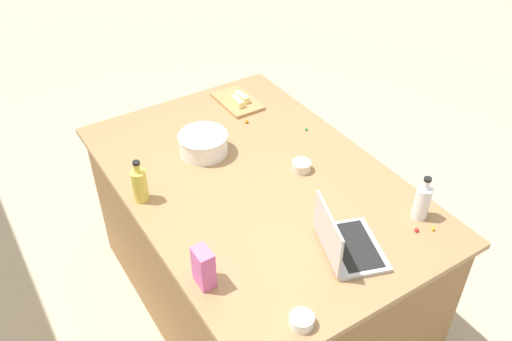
# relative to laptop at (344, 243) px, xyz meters

# --- Properties ---
(ground_plane) EXTENTS (12.00, 12.00, 0.00)m
(ground_plane) POSITION_rel_laptop_xyz_m (0.59, 0.05, -0.95)
(ground_plane) COLOR #B7A88E
(island_counter) EXTENTS (1.78, 1.19, 0.90)m
(island_counter) POSITION_rel_laptop_xyz_m (0.59, 0.05, -0.50)
(island_counter) COLOR olive
(island_counter) RESTS_ON ground
(laptop) EXTENTS (0.37, 0.32, 0.22)m
(laptop) POSITION_rel_laptop_xyz_m (0.00, 0.00, 0.00)
(laptop) COLOR #B7B7BC
(laptop) RESTS_ON island_counter
(mixing_bowl_large) EXTENTS (0.25, 0.25, 0.11)m
(mixing_bowl_large) POSITION_rel_laptop_xyz_m (0.92, 0.16, 0.01)
(mixing_bowl_large) COLOR white
(mixing_bowl_large) RESTS_ON island_counter
(bottle_oil) EXTENTS (0.07, 0.07, 0.21)m
(bottle_oil) POSITION_rel_laptop_xyz_m (0.75, 0.57, 0.04)
(bottle_oil) COLOR #DBC64C
(bottle_oil) RESTS_ON island_counter
(bottle_vinegar) EXTENTS (0.07, 0.07, 0.22)m
(bottle_vinegar) POSITION_rel_laptop_xyz_m (-0.02, -0.41, 0.04)
(bottle_vinegar) COLOR white
(bottle_vinegar) RESTS_ON island_counter
(cutting_board) EXTENTS (0.31, 0.19, 0.02)m
(cutting_board) POSITION_rel_laptop_xyz_m (1.25, -0.24, -0.04)
(cutting_board) COLOR #AD7F4C
(cutting_board) RESTS_ON island_counter
(butter_stick_left) EXTENTS (0.11, 0.04, 0.04)m
(butter_stick_left) POSITION_rel_laptop_xyz_m (1.23, -0.26, -0.01)
(butter_stick_left) COLOR #F4E58C
(butter_stick_left) RESTS_ON cutting_board
(butter_stick_right) EXTENTS (0.11, 0.04, 0.04)m
(butter_stick_right) POSITION_rel_laptop_xyz_m (1.21, -0.22, -0.01)
(butter_stick_right) COLOR #F4E58C
(butter_stick_right) RESTS_ON cutting_board
(ramekin_small) EXTENTS (0.09, 0.09, 0.05)m
(ramekin_small) POSITION_rel_laptop_xyz_m (-0.20, 0.36, -0.02)
(ramekin_small) COLOR white
(ramekin_small) RESTS_ON island_counter
(ramekin_medium) EXTENTS (0.09, 0.09, 0.05)m
(ramekin_medium) POSITION_rel_laptop_xyz_m (0.53, -0.17, -0.02)
(ramekin_medium) COLOR beige
(ramekin_medium) RESTS_ON island_counter
(candy_bag) EXTENTS (0.09, 0.06, 0.17)m
(candy_bag) POSITION_rel_laptop_xyz_m (0.16, 0.56, 0.04)
(candy_bag) COLOR pink
(candy_bag) RESTS_ON island_counter
(candy_0) EXTENTS (0.02, 0.02, 0.02)m
(candy_0) POSITION_rel_laptop_xyz_m (-0.08, -0.34, -0.04)
(candy_0) COLOR red
(candy_0) RESTS_ON island_counter
(candy_1) EXTENTS (0.02, 0.02, 0.02)m
(candy_1) POSITION_rel_laptop_xyz_m (-0.08, 0.10, -0.04)
(candy_1) COLOR #CC3399
(candy_1) RESTS_ON island_counter
(candy_2) EXTENTS (0.02, 0.02, 0.02)m
(candy_2) POSITION_rel_laptop_xyz_m (-0.11, -0.40, -0.04)
(candy_2) COLOR yellow
(candy_2) RESTS_ON island_counter
(candy_3) EXTENTS (0.02, 0.02, 0.02)m
(candy_3) POSITION_rel_laptop_xyz_m (0.83, 0.23, -0.04)
(candy_3) COLOR green
(candy_3) RESTS_ON island_counter
(candy_4) EXTENTS (0.02, 0.02, 0.02)m
(candy_4) POSITION_rel_laptop_xyz_m (1.03, -0.17, -0.04)
(candy_4) COLOR orange
(candy_4) RESTS_ON island_counter
(candy_6) EXTENTS (0.02, 0.02, 0.02)m
(candy_6) POSITION_rel_laptop_xyz_m (0.80, -0.40, -0.04)
(candy_6) COLOR green
(candy_6) RESTS_ON island_counter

